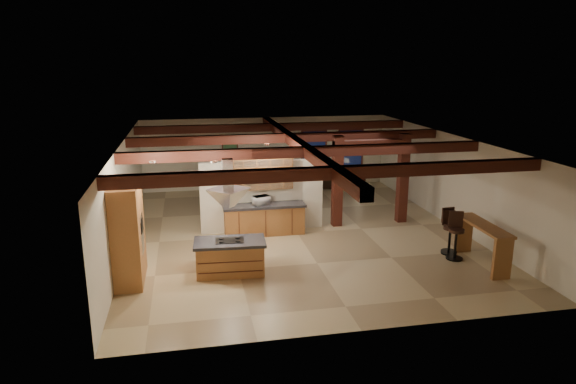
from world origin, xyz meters
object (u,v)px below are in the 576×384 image
kitchen_island (230,257)px  sofa (334,181)px  bar_counter (482,238)px  dining_table (261,204)px

kitchen_island → sofa: kitchen_island is taller
sofa → bar_counter: bar_counter is taller
kitchen_island → dining_table: kitchen_island is taller
sofa → bar_counter: (1.41, -8.76, 0.46)m
kitchen_island → sofa: (5.01, 8.06, -0.16)m
kitchen_island → bar_counter: 6.47m
kitchen_island → sofa: 9.49m
dining_table → bar_counter: size_ratio=0.83×
bar_counter → sofa: bearing=99.2°
kitchen_island → bar_counter: bearing=-6.3°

